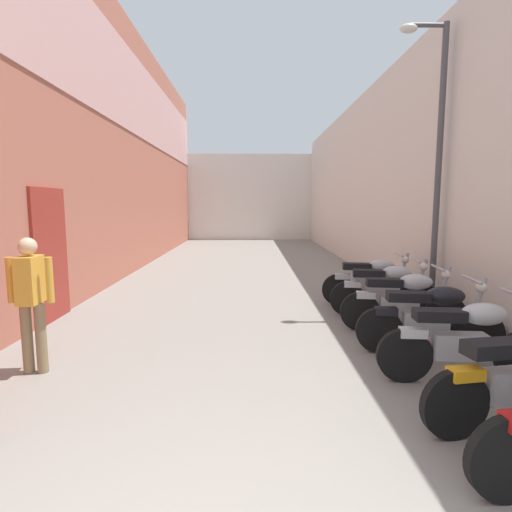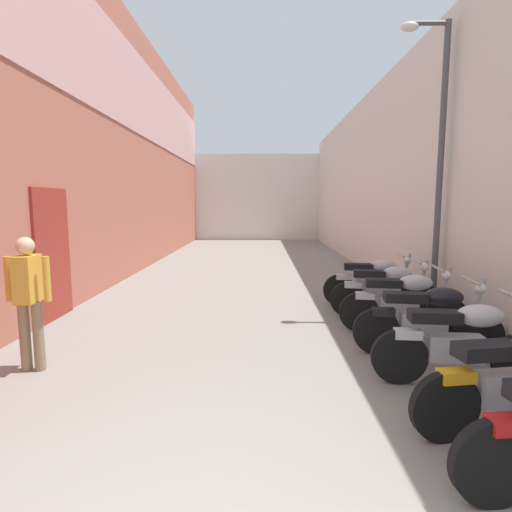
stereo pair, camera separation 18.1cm
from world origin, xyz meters
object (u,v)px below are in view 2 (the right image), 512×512
at_px(motorcycle_fourth, 428,318).
at_px(motorcycle_seventh, 373,281).
at_px(motorcycle_fifth, 403,301).
at_px(street_lamp, 436,151).
at_px(motorcycle_third, 462,341).
at_px(motorcycle_sixth, 386,289).
at_px(pedestrian_mid_alley, 29,294).

distance_m(motorcycle_fourth, motorcycle_seventh, 2.53).
relative_size(motorcycle_fifth, street_lamp, 0.39).
distance_m(motorcycle_fourth, motorcycle_fifth, 0.93).
relative_size(motorcycle_third, motorcycle_fifth, 1.00).
relative_size(motorcycle_seventh, street_lamp, 0.39).
height_order(motorcycle_fifth, motorcycle_sixth, same).
height_order(motorcycle_fourth, motorcycle_seventh, same).
xyz_separation_m(motorcycle_fifth, pedestrian_mid_alley, (-4.80, -1.43, 0.42)).
height_order(motorcycle_third, street_lamp, street_lamp).
relative_size(motorcycle_sixth, street_lamp, 0.38).
bearing_deg(pedestrian_mid_alley, motorcycle_fourth, 5.94).
relative_size(motorcycle_third, pedestrian_mid_alley, 1.18).
bearing_deg(street_lamp, motorcycle_fifth, -131.25).
distance_m(motorcycle_third, street_lamp, 3.54).
height_order(motorcycle_seventh, pedestrian_mid_alley, pedestrian_mid_alley).
bearing_deg(motorcycle_third, motorcycle_seventh, 90.00).
relative_size(motorcycle_fifth, motorcycle_sixth, 1.00).
height_order(motorcycle_seventh, street_lamp, street_lamp).
relative_size(motorcycle_fourth, motorcycle_sixth, 1.01).
bearing_deg(motorcycle_fourth, motorcycle_fifth, 90.00).
bearing_deg(street_lamp, motorcycle_seventh, 131.30).
height_order(motorcycle_fourth, street_lamp, street_lamp).
bearing_deg(motorcycle_fifth, motorcycle_sixth, 90.00).
bearing_deg(pedestrian_mid_alley, street_lamp, 22.10).
relative_size(pedestrian_mid_alley, street_lamp, 0.33).
height_order(motorcycle_third, pedestrian_mid_alley, pedestrian_mid_alley).
bearing_deg(motorcycle_fourth, pedestrian_mid_alley, -174.06).
relative_size(motorcycle_third, motorcycle_seventh, 1.00).
height_order(motorcycle_fourth, motorcycle_fifth, same).
xyz_separation_m(motorcycle_third, motorcycle_fifth, (-0.00, 1.80, 0.00)).
height_order(motorcycle_fourth, motorcycle_sixth, same).
xyz_separation_m(motorcycle_fourth, motorcycle_sixth, (-0.00, 1.74, 0.00)).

